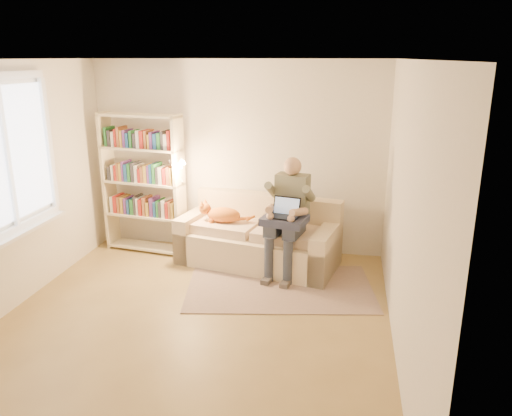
% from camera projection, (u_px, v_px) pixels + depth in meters
% --- Properties ---
extents(floor, '(4.50, 4.50, 0.00)m').
position_uv_depth(floor, '(191.00, 326.00, 5.07)').
color(floor, olive).
rests_on(floor, ground).
extents(ceiling, '(4.00, 4.50, 0.02)m').
position_uv_depth(ceiling, '(179.00, 59.00, 4.31)').
color(ceiling, white).
rests_on(ceiling, wall_back).
extents(wall_right, '(0.02, 4.50, 2.60)m').
position_uv_depth(wall_right, '(405.00, 215.00, 4.34)').
color(wall_right, silver).
rests_on(wall_right, floor).
extents(wall_back, '(4.00, 0.02, 2.60)m').
position_uv_depth(wall_back, '(237.00, 158.00, 6.80)').
color(wall_back, silver).
rests_on(wall_back, floor).
extents(wall_front, '(4.00, 0.02, 2.60)m').
position_uv_depth(wall_front, '(48.00, 324.00, 2.57)').
color(wall_front, silver).
rests_on(wall_front, floor).
extents(window, '(0.12, 1.52, 1.69)m').
position_uv_depth(window, '(12.00, 182.00, 5.19)').
color(window, white).
rests_on(window, wall_left).
extents(sofa, '(2.17, 1.31, 0.86)m').
position_uv_depth(sofa, '(259.00, 240.00, 6.54)').
color(sofa, beige).
rests_on(sofa, floor).
extents(person, '(0.52, 0.70, 1.46)m').
position_uv_depth(person, '(288.00, 210.00, 6.10)').
color(person, '#6D705B').
rests_on(person, sofa).
extents(cat, '(0.68, 0.32, 0.24)m').
position_uv_depth(cat, '(221.00, 214.00, 6.51)').
color(cat, orange).
rests_on(cat, sofa).
extents(blanket, '(0.59, 0.52, 0.09)m').
position_uv_depth(blanket, '(285.00, 220.00, 6.00)').
color(blanket, '#282E47').
rests_on(blanket, person).
extents(laptop, '(0.39, 0.34, 0.29)m').
position_uv_depth(laptop, '(285.00, 212.00, 5.98)').
color(laptop, black).
rests_on(laptop, blanket).
extents(bookshelf, '(1.27, 0.52, 1.92)m').
position_uv_depth(bookshelf, '(143.00, 177.00, 6.76)').
color(bookshelf, beige).
rests_on(bookshelf, floor).
extents(rug, '(2.35, 1.62, 0.01)m').
position_uv_depth(rug, '(280.00, 288.00, 5.89)').
color(rug, gray).
rests_on(rug, floor).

